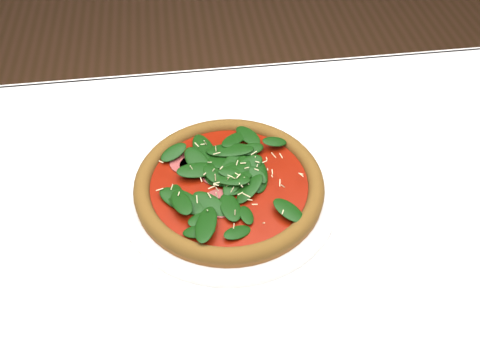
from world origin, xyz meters
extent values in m
cube|color=white|center=(0.00, 0.00, 0.73)|extent=(1.20, 0.80, 0.04)
cylinder|color=#503320|center=(0.54, 0.34, 0.35)|extent=(0.06, 0.06, 0.71)
cube|color=white|center=(0.00, 0.40, 0.64)|extent=(1.20, 0.01, 0.22)
cylinder|color=white|center=(0.03, 0.10, 0.76)|extent=(0.31, 0.31, 0.01)
torus|color=white|center=(0.03, 0.10, 0.76)|extent=(0.31, 0.31, 0.01)
cylinder|color=brown|center=(0.03, 0.10, 0.76)|extent=(0.35, 0.35, 0.01)
torus|color=#AA7027|center=(0.03, 0.10, 0.77)|extent=(0.35, 0.35, 0.02)
cylinder|color=#941A05|center=(0.03, 0.10, 0.77)|extent=(0.29, 0.29, 0.00)
cylinder|color=#A14440|center=(0.03, 0.10, 0.78)|extent=(0.25, 0.25, 0.00)
ellipsoid|color=#0C370A|center=(0.03, 0.10, 0.78)|extent=(0.28, 0.28, 0.02)
cylinder|color=beige|center=(0.03, 0.10, 0.79)|extent=(0.25, 0.25, 0.00)
camera|label=1|loc=(-0.03, -0.40, 1.32)|focal=40.00mm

